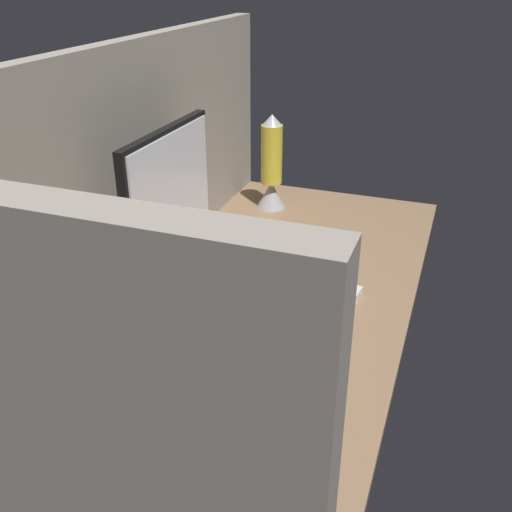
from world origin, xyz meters
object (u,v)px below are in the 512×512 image
object	(u,v)px
monitor	(171,202)
keyboard	(316,317)
mug_black_travel	(89,355)
lava_lamp	(271,170)
mug_ceramic_white	(75,402)
mouse	(294,382)

from	to	relation	value
monitor	keyboard	size ratio (longest dim) A/B	1.20
keyboard	mug_black_travel	bearing A→B (deg)	141.15
lava_lamp	monitor	bearing A→B (deg)	173.61
keyboard	mug_black_travel	xyz separation A→B (cm)	(-39.71, 40.38, 5.40)
monitor	mug_black_travel	world-z (taller)	monitor
mug_ceramic_white	lava_lamp	xyz separation A→B (cm)	(119.50, -0.25, 10.04)
monitor	keyboard	xyz separation A→B (cm)	(-5.00, -42.58, -23.75)
mouse	monitor	bearing A→B (deg)	44.85
mouse	mug_black_travel	xyz separation A→B (cm)	(-12.24, 42.84, 4.70)
mouse	mug_ceramic_white	distance (cm)	45.25
mouse	mug_black_travel	distance (cm)	44.80
monitor	lava_lamp	bearing A→B (deg)	-6.39
mug_black_travel	lava_lamp	size ratio (longest dim) A/B	0.37
mug_ceramic_white	lava_lamp	distance (cm)	119.92
mug_black_travel	lava_lamp	world-z (taller)	lava_lamp
mouse	keyboard	bearing A→B (deg)	-4.25
mouse	lava_lamp	world-z (taller)	lava_lamp
monitor	mouse	world-z (taller)	monitor
monitor	mug_black_travel	xyz separation A→B (cm)	(-44.71, -2.20, -18.35)
monitor	mug_ceramic_white	distance (cm)	60.41
mouse	lava_lamp	bearing A→B (deg)	12.33
mug_ceramic_white	mug_black_travel	distance (cm)	12.81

